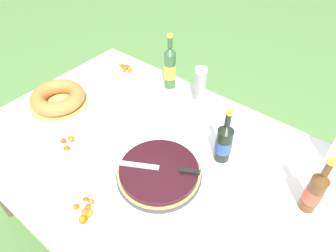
{
  "coord_description": "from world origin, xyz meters",
  "views": [
    {
      "loc": [
        0.69,
        -0.74,
        1.87
      ],
      "look_at": [
        -0.01,
        0.15,
        0.81
      ],
      "focal_mm": 32.0,
      "sensor_mm": 36.0,
      "label": 1
    }
  ],
  "objects_px": {
    "bundt_cake": "(58,98)",
    "juice_bottle_red": "(224,142)",
    "serving_knife": "(165,168)",
    "cider_bottle_amber": "(315,191)",
    "cider_bottle_green": "(170,68)",
    "snack_plate_left": "(84,213)",
    "snack_plate_right": "(64,143)",
    "berry_tart": "(159,172)",
    "cup_stack": "(200,84)",
    "snack_plate_near": "(126,69)"
  },
  "relations": [
    {
      "from": "serving_knife",
      "to": "cider_bottle_green",
      "type": "xyz_separation_m",
      "value": [
        -0.43,
        0.58,
        0.07
      ]
    },
    {
      "from": "berry_tart",
      "to": "snack_plate_near",
      "type": "height_order",
      "value": "snack_plate_near"
    },
    {
      "from": "serving_knife",
      "to": "cider_bottle_green",
      "type": "height_order",
      "value": "cider_bottle_green"
    },
    {
      "from": "serving_knife",
      "to": "cider_bottle_amber",
      "type": "height_order",
      "value": "cider_bottle_amber"
    },
    {
      "from": "bundt_cake",
      "to": "cider_bottle_amber",
      "type": "relative_size",
      "value": 1.13
    },
    {
      "from": "juice_bottle_red",
      "to": "snack_plate_left",
      "type": "height_order",
      "value": "juice_bottle_red"
    },
    {
      "from": "snack_plate_near",
      "to": "snack_plate_left",
      "type": "relative_size",
      "value": 1.11
    },
    {
      "from": "serving_knife",
      "to": "snack_plate_right",
      "type": "xyz_separation_m",
      "value": [
        -0.54,
        -0.16,
        -0.05
      ]
    },
    {
      "from": "cider_bottle_amber",
      "to": "snack_plate_left",
      "type": "bearing_deg",
      "value": -139.28
    },
    {
      "from": "berry_tart",
      "to": "bundt_cake",
      "type": "xyz_separation_m",
      "value": [
        -0.81,
        0.05,
        0.02
      ]
    },
    {
      "from": "cider_bottle_amber",
      "to": "juice_bottle_red",
      "type": "xyz_separation_m",
      "value": [
        -0.43,
        0.01,
        -0.0
      ]
    },
    {
      "from": "bundt_cake",
      "to": "cider_bottle_green",
      "type": "xyz_separation_m",
      "value": [
        0.4,
        0.55,
        0.09
      ]
    },
    {
      "from": "cup_stack",
      "to": "juice_bottle_red",
      "type": "xyz_separation_m",
      "value": [
        0.35,
        -0.32,
        0.0
      ]
    },
    {
      "from": "cider_bottle_amber",
      "to": "snack_plate_left",
      "type": "relative_size",
      "value": 1.49
    },
    {
      "from": "serving_knife",
      "to": "snack_plate_near",
      "type": "height_order",
      "value": "serving_knife"
    },
    {
      "from": "cup_stack",
      "to": "cider_bottle_amber",
      "type": "xyz_separation_m",
      "value": [
        0.77,
        -0.33,
        0.01
      ]
    },
    {
      "from": "bundt_cake",
      "to": "juice_bottle_red",
      "type": "distance_m",
      "value": 1.0
    },
    {
      "from": "serving_knife",
      "to": "cider_bottle_amber",
      "type": "bearing_deg",
      "value": 174.85
    },
    {
      "from": "cider_bottle_amber",
      "to": "bundt_cake",
      "type": "bearing_deg",
      "value": -171.11
    },
    {
      "from": "berry_tart",
      "to": "serving_knife",
      "type": "bearing_deg",
      "value": 29.0
    },
    {
      "from": "snack_plate_near",
      "to": "snack_plate_right",
      "type": "height_order",
      "value": "snack_plate_near"
    },
    {
      "from": "serving_knife",
      "to": "bundt_cake",
      "type": "height_order",
      "value": "bundt_cake"
    },
    {
      "from": "cider_bottle_green",
      "to": "bundt_cake",
      "type": "bearing_deg",
      "value": -126.5
    },
    {
      "from": "bundt_cake",
      "to": "snack_plate_right",
      "type": "relative_size",
      "value": 1.66
    },
    {
      "from": "bundt_cake",
      "to": "snack_plate_right",
      "type": "xyz_separation_m",
      "value": [
        0.3,
        -0.19,
        -0.03
      ]
    },
    {
      "from": "snack_plate_left",
      "to": "cider_bottle_amber",
      "type": "bearing_deg",
      "value": 40.72
    },
    {
      "from": "serving_knife",
      "to": "snack_plate_left",
      "type": "xyz_separation_m",
      "value": [
        -0.14,
        -0.36,
        -0.05
      ]
    },
    {
      "from": "cup_stack",
      "to": "cider_bottle_green",
      "type": "xyz_separation_m",
      "value": [
        -0.22,
        -0.01,
        0.03
      ]
    },
    {
      "from": "bundt_cake",
      "to": "snack_plate_left",
      "type": "distance_m",
      "value": 0.79
    },
    {
      "from": "cider_bottle_amber",
      "to": "juice_bottle_red",
      "type": "distance_m",
      "value": 0.43
    },
    {
      "from": "cider_bottle_amber",
      "to": "snack_plate_near",
      "type": "relative_size",
      "value": 1.35
    },
    {
      "from": "cider_bottle_amber",
      "to": "snack_plate_near",
      "type": "distance_m",
      "value": 1.38
    },
    {
      "from": "snack_plate_near",
      "to": "snack_plate_left",
      "type": "height_order",
      "value": "snack_plate_near"
    },
    {
      "from": "snack_plate_near",
      "to": "berry_tart",
      "type": "bearing_deg",
      "value": -36.19
    },
    {
      "from": "bundt_cake",
      "to": "juice_bottle_red",
      "type": "relative_size",
      "value": 1.14
    },
    {
      "from": "bundt_cake",
      "to": "snack_plate_left",
      "type": "bearing_deg",
      "value": -29.51
    },
    {
      "from": "serving_knife",
      "to": "cider_bottle_green",
      "type": "distance_m",
      "value": 0.72
    },
    {
      "from": "snack_plate_left",
      "to": "cider_bottle_green",
      "type": "bearing_deg",
      "value": 106.95
    },
    {
      "from": "serving_knife",
      "to": "cider_bottle_green",
      "type": "relative_size",
      "value": 0.96
    },
    {
      "from": "juice_bottle_red",
      "to": "snack_plate_right",
      "type": "distance_m",
      "value": 0.81
    },
    {
      "from": "snack_plate_right",
      "to": "serving_knife",
      "type": "bearing_deg",
      "value": 16.94
    },
    {
      "from": "berry_tart",
      "to": "snack_plate_near",
      "type": "bearing_deg",
      "value": 143.81
    },
    {
      "from": "serving_knife",
      "to": "cup_stack",
      "type": "bearing_deg",
      "value": -99.28
    },
    {
      "from": "berry_tart",
      "to": "bundt_cake",
      "type": "distance_m",
      "value": 0.81
    },
    {
      "from": "bundt_cake",
      "to": "cider_bottle_amber",
      "type": "xyz_separation_m",
      "value": [
        1.4,
        0.22,
        0.07
      ]
    },
    {
      "from": "cider_bottle_green",
      "to": "juice_bottle_red",
      "type": "xyz_separation_m",
      "value": [
        0.57,
        -0.31,
        -0.03
      ]
    },
    {
      "from": "snack_plate_right",
      "to": "juice_bottle_red",
      "type": "bearing_deg",
      "value": 32.31
    },
    {
      "from": "bundt_cake",
      "to": "snack_plate_left",
      "type": "height_order",
      "value": "bundt_cake"
    },
    {
      "from": "juice_bottle_red",
      "to": "snack_plate_right",
      "type": "height_order",
      "value": "juice_bottle_red"
    },
    {
      "from": "berry_tart",
      "to": "cup_stack",
      "type": "relative_size",
      "value": 1.83
    }
  ]
}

